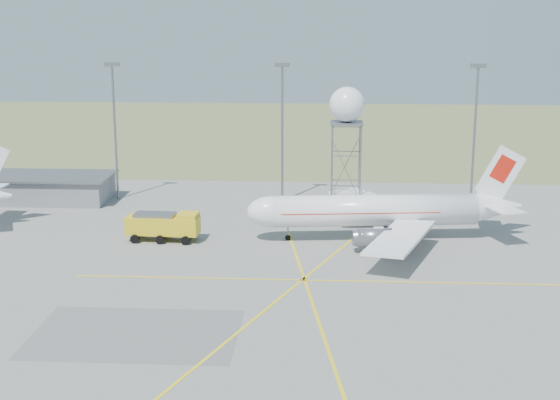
{
  "coord_description": "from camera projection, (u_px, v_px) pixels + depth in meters",
  "views": [
    {
      "loc": [
        -3.64,
        -47.74,
        27.06
      ],
      "look_at": [
        -8.8,
        40.0,
        6.28
      ],
      "focal_mm": 50.0,
      "sensor_mm": 36.0,
      "label": 1
    }
  ],
  "objects": [
    {
      "name": "grass_strip",
      "position": [
        340.0,
        131.0,
        188.41
      ],
      "size": [
        400.0,
        120.0,
        0.03
      ],
      "primitive_type": "cube",
      "color": "#5F713E",
      "rests_on": "ground"
    },
    {
      "name": "building_grey",
      "position": [
        48.0,
        188.0,
        116.69
      ],
      "size": [
        19.0,
        10.0,
        3.9
      ],
      "color": "gray",
      "rests_on": "ground"
    },
    {
      "name": "mast_a",
      "position": [
        114.0,
        120.0,
        115.74
      ],
      "size": [
        2.2,
        0.5,
        20.5
      ],
      "color": "slate",
      "rests_on": "ground"
    },
    {
      "name": "mast_b",
      "position": [
        282.0,
        121.0,
        114.31
      ],
      "size": [
        2.2,
        0.5,
        20.5
      ],
      "color": "slate",
      "rests_on": "ground"
    },
    {
      "name": "mast_c",
      "position": [
        475.0,
        122.0,
        112.71
      ],
      "size": [
        2.2,
        0.5,
        20.5
      ],
      "color": "slate",
      "rests_on": "ground"
    },
    {
      "name": "airliner_main",
      "position": [
        379.0,
        211.0,
        96.23
      ],
      "size": [
        34.47,
        33.33,
        11.73
      ],
      "rotation": [
        0.0,
        0.0,
        3.26
      ],
      "color": "white",
      "rests_on": "ground"
    },
    {
      "name": "radar_tower",
      "position": [
        346.0,
        143.0,
        108.27
      ],
      "size": [
        4.88,
        4.88,
        17.67
      ],
      "color": "slate",
      "rests_on": "ground"
    },
    {
      "name": "fire_truck",
      "position": [
        165.0,
        227.0,
        95.99
      ],
      "size": [
        9.05,
        3.94,
        3.56
      ],
      "rotation": [
        0.0,
        0.0,
        -0.05
      ],
      "color": "gold",
      "rests_on": "ground"
    }
  ]
}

